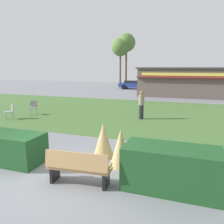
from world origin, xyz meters
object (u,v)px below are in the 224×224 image
Objects in this scene: food_kiosk at (187,82)px; park_bench at (78,168)px; parked_car_west_slot at (134,84)px; trash_bin at (1,145)px; cafe_chair_west at (10,110)px; person_strolling at (141,105)px; tree_left_bg at (120,47)px; tree_right_bg at (126,43)px; parked_car_center_slot at (172,85)px; cafe_chair_east at (33,106)px.

park_bench is at bearing -94.91° from food_kiosk.
trash_bin is at bearing -85.68° from parked_car_west_slot.
cafe_chair_west is at bearing 142.78° from park_bench.
food_kiosk is at bearing 179.69° from person_strolling.
trash_bin is 0.08× the size of food_kiosk.
tree_left_bg reaches higher than trash_bin.
tree_right_bg reaches higher than cafe_chair_west.
park_bench reaches higher than trash_bin.
parked_car_west_slot is at bearing -57.85° from tree_right_bg.
food_kiosk is 6.58m from parked_car_center_slot.
trash_bin is at bearing -97.18° from parked_car_center_slot.
park_bench is 21.10m from food_kiosk.
trash_bin is 30.31m from tree_left_bg.
tree_right_bg is at bearing -152.55° from person_strolling.
parked_car_west_slot reaches higher than cafe_chair_west.
parked_car_west_slot is (-5.50, 27.20, 0.16)m from park_bench.
food_kiosk is 1.33× the size of tree_left_bg.
cafe_chair_east reaches higher than trash_bin.
tree_left_bg is (-8.33, 21.87, 5.18)m from person_strolling.
food_kiosk is at bearing 58.34° from cafe_chair_west.
parked_car_west_slot is 6.92m from tree_left_bg.
cafe_chair_west is 7.82m from person_strolling.
tree_left_bg is at bearing 159.86° from parked_car_center_slot.
food_kiosk reaches higher than cafe_chair_west.
parked_car_center_slot is at bearing 90.43° from park_bench.
cafe_chair_west is 0.12× the size of tree_left_bg.
food_kiosk is 12.79m from person_strolling.
park_bench is 1.95× the size of cafe_chair_west.
parked_car_west_slot is at bearing -179.99° from parked_car_center_slot.
tree_left_bg reaches higher than food_kiosk.
tree_right_bg reaches higher than tree_left_bg.
cafe_chair_east is at bearing 75.66° from cafe_chair_west.
cafe_chair_east is (0.41, 1.59, 0.00)m from cafe_chair_west.
tree_right_bg reaches higher than parked_car_west_slot.
cafe_chair_east is at bearing -94.84° from parked_car_west_slot.
tree_right_bg reaches higher than park_bench.
parked_car_center_slot is 10.34m from tree_right_bg.
parked_car_center_slot is 10.41m from tree_left_bg.
tree_right_bg is at bearing 35.09° from tree_left_bg.
parked_car_center_slot is at bearing 70.99° from cafe_chair_west.
parked_car_west_slot reaches higher than trash_bin.
tree_right_bg reaches higher than trash_bin.
cafe_chair_west is at bearing -87.73° from tree_left_bg.
cafe_chair_west is at bearing -61.50° from person_strolling.
cafe_chair_east is at bearing -109.38° from parked_car_center_slot.
tree_left_bg is (-1.38, 22.90, 5.51)m from cafe_chair_east.
tree_left_bg is at bearing 92.27° from cafe_chair_west.
park_bench is 0.41× the size of parked_car_center_slot.
parked_car_center_slot is at bearing 0.01° from parked_car_west_slot.
tree_right_bg is (-0.59, 23.46, 6.16)m from cafe_chair_east.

